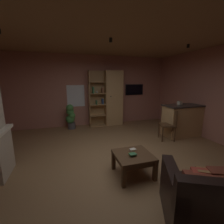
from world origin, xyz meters
TOP-DOWN VIEW (x-y plane):
  - floor at (0.00, 0.00)m, footprint 6.19×6.16m
  - wall_back at (0.00, 3.11)m, footprint 6.31×0.06m
  - ceiling at (0.00, 0.00)m, footprint 6.19×6.16m
  - window_pane_back at (-0.64, 3.08)m, footprint 0.66×0.01m
  - bookshelf_cabinet at (0.71, 2.84)m, footprint 1.32×0.41m
  - kitchen_bar_counter at (2.65, 0.96)m, footprint 1.44×0.64m
  - tissue_box at (2.47, 1.05)m, footprint 0.13×0.13m
  - coffee_table at (0.13, -0.54)m, footprint 0.68×0.65m
  - table_book_0 at (0.11, -0.55)m, footprint 0.14×0.10m
  - table_book_1 at (0.09, -0.60)m, footprint 0.13×0.11m
  - table_book_2 at (0.15, -0.47)m, footprint 0.13×0.10m
  - dining_chair at (1.93, 0.76)m, footprint 0.52×0.52m
  - potted_floor_plant at (-0.89, 2.73)m, footprint 0.35×0.34m
  - wall_mounted_tv at (1.80, 3.05)m, footprint 0.78×0.06m
  - track_light_spot_1 at (0.01, 0.52)m, footprint 0.07×0.07m
  - track_light_spot_2 at (2.10, 0.52)m, footprint 0.07×0.07m

SIDE VIEW (x-z plane):
  - floor at x=0.00m, z-range -0.02..0.00m
  - coffee_table at x=0.13m, z-range 0.13..0.55m
  - table_book_0 at x=0.11m, z-range 0.42..0.45m
  - table_book_1 at x=0.09m, z-range 0.45..0.47m
  - potted_floor_plant at x=-0.89m, z-range 0.01..0.93m
  - table_book_2 at x=0.15m, z-range 0.47..0.49m
  - kitchen_bar_counter at x=2.65m, z-range 0.00..1.02m
  - dining_chair at x=1.93m, z-range 0.07..0.99m
  - bookshelf_cabinet at x=0.71m, z-range -0.01..2.13m
  - tissue_box at x=2.47m, z-range 1.01..1.12m
  - window_pane_back at x=-0.64m, z-range 0.77..1.59m
  - wall_back at x=0.00m, z-range 0.00..2.72m
  - wall_mounted_tv at x=1.80m, z-range 1.16..1.60m
  - track_light_spot_1 at x=0.01m, z-range 2.60..2.69m
  - track_light_spot_2 at x=2.10m, z-range 2.60..2.69m
  - ceiling at x=0.00m, z-range 2.72..2.74m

